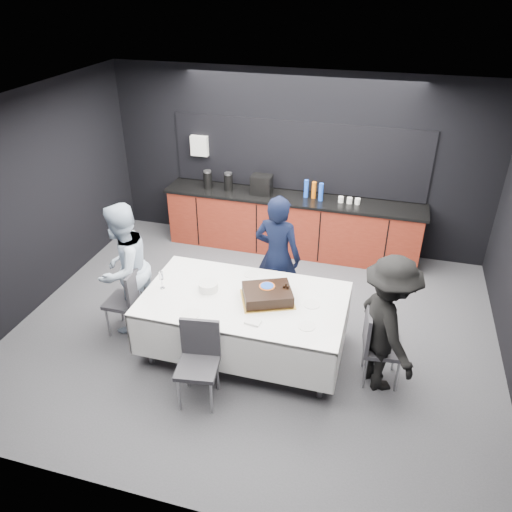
{
  "coord_description": "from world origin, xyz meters",
  "views": [
    {
      "loc": [
        1.4,
        -4.86,
        4.06
      ],
      "look_at": [
        0.0,
        0.1,
        1.05
      ],
      "focal_mm": 35.0,
      "sensor_mm": 36.0,
      "label": 1
    }
  ],
  "objects_px": {
    "chair_right": "(376,341)",
    "person_right": "(387,325)",
    "cake_assembly": "(267,295)",
    "person_left": "(124,269)",
    "party_table": "(244,307)",
    "champagne_flute": "(161,277)",
    "chair_left": "(129,297)",
    "person_center": "(277,257)",
    "chair_near": "(199,356)",
    "plate_stack": "(208,286)"
  },
  "relations": [
    {
      "from": "chair_left",
      "to": "chair_right",
      "type": "xyz_separation_m",
      "value": [
        2.99,
        -0.02,
        0.0
      ]
    },
    {
      "from": "party_table",
      "to": "plate_stack",
      "type": "xyz_separation_m",
      "value": [
        -0.45,
        0.04,
        0.19
      ]
    },
    {
      "from": "chair_right",
      "to": "person_center",
      "type": "distance_m",
      "value": 1.67
    },
    {
      "from": "cake_assembly",
      "to": "person_left",
      "type": "height_order",
      "value": "person_left"
    },
    {
      "from": "party_table",
      "to": "chair_left",
      "type": "bearing_deg",
      "value": -178.78
    },
    {
      "from": "person_center",
      "to": "person_right",
      "type": "bearing_deg",
      "value": 152.09
    },
    {
      "from": "plate_stack",
      "to": "person_right",
      "type": "bearing_deg",
      "value": -3.76
    },
    {
      "from": "plate_stack",
      "to": "chair_left",
      "type": "relative_size",
      "value": 0.25
    },
    {
      "from": "chair_right",
      "to": "person_right",
      "type": "height_order",
      "value": "person_right"
    },
    {
      "from": "party_table",
      "to": "person_center",
      "type": "height_order",
      "value": "person_center"
    },
    {
      "from": "cake_assembly",
      "to": "chair_left",
      "type": "xyz_separation_m",
      "value": [
        -1.74,
        -0.06,
        -0.32
      ]
    },
    {
      "from": "party_table",
      "to": "champagne_flute",
      "type": "relative_size",
      "value": 10.36
    },
    {
      "from": "champagne_flute",
      "to": "chair_left",
      "type": "height_order",
      "value": "champagne_flute"
    },
    {
      "from": "chair_right",
      "to": "chair_left",
      "type": "bearing_deg",
      "value": 179.54
    },
    {
      "from": "plate_stack",
      "to": "champagne_flute",
      "type": "height_order",
      "value": "champagne_flute"
    },
    {
      "from": "champagne_flute",
      "to": "chair_left",
      "type": "distance_m",
      "value": 0.64
    },
    {
      "from": "party_table",
      "to": "person_left",
      "type": "distance_m",
      "value": 1.59
    },
    {
      "from": "cake_assembly",
      "to": "plate_stack",
      "type": "bearing_deg",
      "value": 179.81
    },
    {
      "from": "person_left",
      "to": "plate_stack",
      "type": "bearing_deg",
      "value": 94.15
    },
    {
      "from": "chair_left",
      "to": "person_left",
      "type": "relative_size",
      "value": 0.55
    },
    {
      "from": "chair_near",
      "to": "person_center",
      "type": "height_order",
      "value": "person_center"
    },
    {
      "from": "chair_right",
      "to": "chair_near",
      "type": "bearing_deg",
      "value": -156.86
    },
    {
      "from": "person_center",
      "to": "person_left",
      "type": "xyz_separation_m",
      "value": [
        -1.75,
        -0.8,
        0.0
      ]
    },
    {
      "from": "party_table",
      "to": "chair_right",
      "type": "height_order",
      "value": "chair_right"
    },
    {
      "from": "person_right",
      "to": "plate_stack",
      "type": "bearing_deg",
      "value": 58.07
    },
    {
      "from": "champagne_flute",
      "to": "person_right",
      "type": "height_order",
      "value": "person_right"
    },
    {
      "from": "cake_assembly",
      "to": "chair_near",
      "type": "height_order",
      "value": "cake_assembly"
    },
    {
      "from": "chair_right",
      "to": "person_left",
      "type": "height_order",
      "value": "person_left"
    },
    {
      "from": "chair_near",
      "to": "person_left",
      "type": "xyz_separation_m",
      "value": [
        -1.32,
        0.91,
        0.31
      ]
    },
    {
      "from": "chair_right",
      "to": "person_right",
      "type": "xyz_separation_m",
      "value": [
        0.09,
        -0.04,
        0.27
      ]
    },
    {
      "from": "person_center",
      "to": "party_table",
      "type": "bearing_deg",
      "value": 85.93
    },
    {
      "from": "cake_assembly",
      "to": "person_center",
      "type": "bearing_deg",
      "value": 96.04
    },
    {
      "from": "chair_right",
      "to": "person_center",
      "type": "height_order",
      "value": "person_center"
    },
    {
      "from": "chair_near",
      "to": "champagne_flute",
      "type": "bearing_deg",
      "value": 134.72
    },
    {
      "from": "chair_left",
      "to": "champagne_flute",
      "type": "bearing_deg",
      "value": -4.57
    },
    {
      "from": "plate_stack",
      "to": "person_right",
      "type": "xyz_separation_m",
      "value": [
        2.05,
        -0.13,
        -0.03
      ]
    },
    {
      "from": "party_table",
      "to": "chair_near",
      "type": "distance_m",
      "value": 0.85
    },
    {
      "from": "party_table",
      "to": "champagne_flute",
      "type": "distance_m",
      "value": 1.03
    },
    {
      "from": "champagne_flute",
      "to": "chair_right",
      "type": "relative_size",
      "value": 0.24
    },
    {
      "from": "party_table",
      "to": "chair_near",
      "type": "relative_size",
      "value": 2.51
    },
    {
      "from": "cake_assembly",
      "to": "chair_left",
      "type": "bearing_deg",
      "value": -177.89
    },
    {
      "from": "champagne_flute",
      "to": "chair_right",
      "type": "height_order",
      "value": "champagne_flute"
    },
    {
      "from": "party_table",
      "to": "chair_right",
      "type": "xyz_separation_m",
      "value": [
        1.51,
        -0.06,
        -0.11
      ]
    },
    {
      "from": "party_table",
      "to": "person_left",
      "type": "relative_size",
      "value": 1.37
    },
    {
      "from": "chair_near",
      "to": "person_center",
      "type": "xyz_separation_m",
      "value": [
        0.43,
        1.7,
        0.31
      ]
    },
    {
      "from": "cake_assembly",
      "to": "champagne_flute",
      "type": "xyz_separation_m",
      "value": [
        -1.25,
        -0.1,
        0.09
      ]
    },
    {
      "from": "person_center",
      "to": "plate_stack",
      "type": "bearing_deg",
      "value": 61.09
    },
    {
      "from": "chair_left",
      "to": "person_center",
      "type": "distance_m",
      "value": 1.91
    },
    {
      "from": "champagne_flute",
      "to": "chair_left",
      "type": "bearing_deg",
      "value": 175.43
    },
    {
      "from": "chair_left",
      "to": "chair_right",
      "type": "distance_m",
      "value": 2.99
    }
  ]
}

